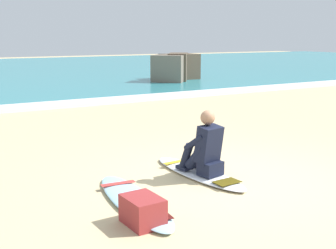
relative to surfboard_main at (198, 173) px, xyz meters
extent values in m
plane|color=#CCB584|center=(0.34, -0.53, -0.04)|extent=(80.00, 80.00, 0.00)
cube|color=white|center=(0.34, 7.53, 0.02)|extent=(80.00, 0.90, 0.11)
ellipsoid|color=silver|center=(0.00, 0.00, 0.00)|extent=(0.65, 2.04, 0.07)
cube|color=gold|center=(-0.04, 0.56, 0.04)|extent=(0.48, 0.13, 0.01)
cube|color=#4C400C|center=(0.04, -0.64, 0.04)|extent=(0.38, 0.26, 0.01)
cube|color=black|center=(0.02, -0.28, 0.14)|extent=(0.36, 0.31, 0.20)
cylinder|color=black|center=(-0.11, -0.11, 0.29)|extent=(0.22, 0.43, 0.43)
cylinder|color=black|center=(-0.17, 0.09, 0.26)|extent=(0.17, 0.28, 0.42)
cube|color=black|center=(-0.19, 0.15, 0.07)|extent=(0.14, 0.23, 0.05)
cylinder|color=black|center=(0.08, -0.08, 0.29)|extent=(0.22, 0.43, 0.43)
cylinder|color=black|center=(0.06, 0.13, 0.26)|extent=(0.17, 0.28, 0.42)
cube|color=black|center=(0.05, 0.20, 0.07)|extent=(0.14, 0.23, 0.05)
cube|color=black|center=(0.01, -0.24, 0.49)|extent=(0.39, 0.35, 0.57)
sphere|color=#A37556|center=(0.01, -0.21, 0.88)|extent=(0.21, 0.21, 0.21)
cylinder|color=black|center=(-0.15, -0.12, 0.52)|extent=(0.16, 0.41, 0.31)
cylinder|color=black|center=(0.12, -0.06, 0.52)|extent=(0.16, 0.41, 0.31)
ellipsoid|color=#9ED1E5|center=(-1.34, -0.53, 0.00)|extent=(0.70, 2.15, 0.07)
cube|color=red|center=(-1.29, 0.06, 0.04)|extent=(0.49, 0.14, 0.01)
cube|color=#4A1311|center=(-1.40, -1.20, 0.04)|extent=(0.38, 0.27, 0.01)
cube|color=#756656|center=(6.05, 11.23, 0.59)|extent=(1.69, 1.68, 1.25)
cube|color=brown|center=(6.80, 11.65, 0.61)|extent=(1.63, 1.84, 1.30)
cube|color=brown|center=(7.11, 12.05, 0.59)|extent=(1.62, 1.22, 1.24)
cube|color=maroon|center=(-1.53, -1.15, 0.12)|extent=(0.38, 0.50, 0.32)
camera|label=1|loc=(-3.60, -5.25, 2.03)|focal=46.98mm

